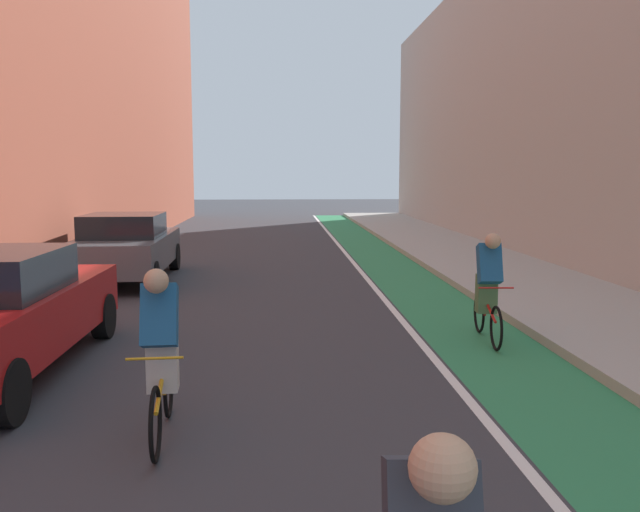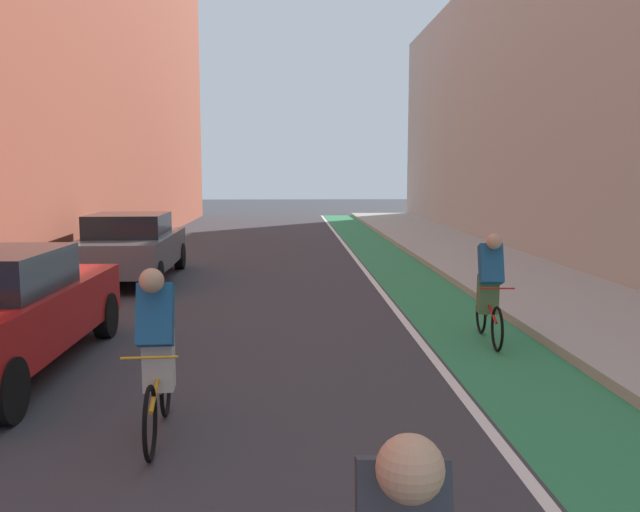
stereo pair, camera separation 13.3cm
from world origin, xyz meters
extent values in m
plane|color=#38383D|center=(0.00, 17.39, 0.00)|extent=(94.14, 94.14, 0.00)
cube|color=#2D8451|center=(3.32, 19.39, 0.00)|extent=(1.60, 42.79, 0.00)
cube|color=white|center=(2.42, 19.39, 0.00)|extent=(0.12, 42.79, 0.00)
cube|color=#A8A59E|center=(5.74, 19.39, 0.07)|extent=(3.25, 42.79, 0.14)
cube|color=#B2ADA3|center=(8.57, 21.39, 4.82)|extent=(2.40, 38.79, 9.64)
cylinder|color=black|center=(-2.22, 12.45, 0.33)|extent=(0.22, 0.66, 0.66)
cylinder|color=black|center=(-2.24, 9.02, 0.33)|extent=(0.22, 0.66, 0.66)
cube|color=#595B60|center=(-3.07, 17.80, 0.68)|extent=(1.93, 4.53, 0.70)
cube|color=black|center=(-3.06, 17.58, 1.26)|extent=(1.66, 1.92, 0.55)
cylinder|color=black|center=(-3.94, 19.48, 0.33)|extent=(0.23, 0.66, 0.66)
cylinder|color=black|center=(-2.27, 19.51, 0.33)|extent=(0.23, 0.66, 0.66)
cylinder|color=black|center=(-3.87, 16.09, 0.33)|extent=(0.23, 0.66, 0.66)
cylinder|color=black|center=(-2.19, 16.13, 0.33)|extent=(0.23, 0.66, 0.66)
sphere|color=tan|center=(0.89, 4.64, 1.51)|extent=(0.22, 0.22, 0.22)
torus|color=black|center=(-0.67, 8.12, 0.32)|extent=(0.08, 0.65, 0.65)
torus|color=black|center=(-0.74, 9.17, 0.32)|extent=(0.08, 0.65, 0.65)
cylinder|color=gold|center=(-0.70, 8.64, 0.54)|extent=(0.10, 0.96, 0.33)
cylinder|color=gold|center=(-0.72, 8.83, 0.62)|extent=(0.04, 0.12, 0.55)
cylinder|color=gold|center=(-0.68, 8.20, 0.87)|extent=(0.48, 0.05, 0.02)
cube|color=beige|center=(-0.71, 8.75, 0.69)|extent=(0.29, 0.26, 0.56)
cube|color=#1E598C|center=(-0.70, 8.62, 1.15)|extent=(0.34, 0.42, 0.60)
sphere|color=tan|center=(-0.69, 8.46, 1.49)|extent=(0.22, 0.22, 0.22)
torus|color=black|center=(3.36, 11.40, 0.31)|extent=(0.09, 0.63, 0.63)
torus|color=black|center=(3.44, 12.45, 0.31)|extent=(0.09, 0.63, 0.63)
cylinder|color=red|center=(3.40, 11.92, 0.53)|extent=(0.11, 0.96, 0.33)
cylinder|color=red|center=(3.41, 12.11, 0.61)|extent=(0.05, 0.12, 0.55)
cylinder|color=red|center=(3.36, 11.48, 0.86)|extent=(0.48, 0.06, 0.02)
cube|color=#4C7247|center=(3.41, 12.03, 0.68)|extent=(0.30, 0.26, 0.56)
cube|color=#1E598C|center=(3.40, 11.90, 1.14)|extent=(0.35, 0.42, 0.60)
sphere|color=tan|center=(3.38, 11.74, 1.48)|extent=(0.22, 0.22, 0.22)
camera|label=1|loc=(0.38, 2.68, 2.43)|focal=37.12mm
camera|label=2|loc=(0.51, 2.68, 2.43)|focal=37.12mm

